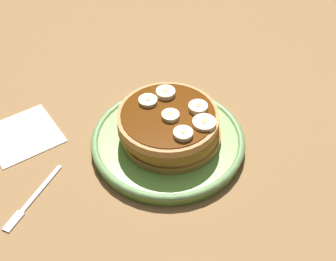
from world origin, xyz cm
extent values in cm
cube|color=olive|center=(0.00, 0.00, -1.50)|extent=(140.00, 140.00, 3.00)
cylinder|color=#72B74C|center=(0.00, 0.00, 0.89)|extent=(24.19, 24.19, 1.78)
torus|color=#658B50|center=(0.00, 0.00, 1.51)|extent=(24.71, 24.71, 1.25)
cylinder|color=#AC793B|center=(0.33, 0.56, 2.42)|extent=(15.90, 15.90, 1.28)
cylinder|color=#BD833A|center=(-0.09, 0.51, 3.70)|extent=(15.22, 15.22, 1.28)
cylinder|color=olive|center=(0.20, -0.27, 4.98)|extent=(15.75, 15.75, 1.28)
cylinder|color=tan|center=(-0.11, 0.45, 6.26)|extent=(15.76, 15.76, 1.28)
cylinder|color=#592B0A|center=(0.00, 0.00, 6.98)|extent=(14.50, 14.50, 0.16)
cylinder|color=#F7EEB6|center=(0.86, -0.30, 7.32)|extent=(2.70, 2.70, 0.83)
cylinder|color=tan|center=(0.86, -0.30, 7.78)|extent=(0.76, 0.76, 0.08)
cylinder|color=#FAE1B6|center=(4.29, 3.91, 7.26)|extent=(3.53, 3.53, 0.71)
cylinder|color=tan|center=(4.29, 3.91, 7.66)|extent=(0.99, 0.99, 0.08)
cylinder|color=#F7EFB8|center=(-3.71, -1.72, 7.30)|extent=(2.95, 2.95, 0.78)
cylinder|color=tan|center=(-3.71, -1.72, 7.73)|extent=(0.83, 0.83, 0.08)
cylinder|color=#F9E8B8|center=(1.02, 4.58, 7.39)|extent=(2.97, 2.97, 0.98)
cylinder|color=tan|center=(1.02, 4.58, 7.92)|extent=(0.83, 0.83, 0.08)
cylinder|color=#EEE5C3|center=(5.12, 0.00, 7.36)|extent=(2.88, 2.88, 0.91)
cylinder|color=tan|center=(5.12, 0.00, 7.85)|extent=(0.81, 0.81, 0.08)
cylinder|color=#FCEAB9|center=(-4.23, 1.56, 7.38)|extent=(3.10, 3.10, 0.94)
cylinder|color=tan|center=(-4.23, 1.56, 7.89)|extent=(0.87, 0.87, 0.08)
cube|color=beige|center=(-12.37, -20.83, 0.15)|extent=(12.66, 12.66, 0.30)
cube|color=silver|center=(0.00, -20.74, 0.25)|extent=(6.62, 7.75, 0.50)
cube|color=silver|center=(4.16, -25.73, 0.25)|extent=(3.21, 3.50, 0.50)
camera|label=1|loc=(45.30, -21.16, 53.03)|focal=47.89mm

